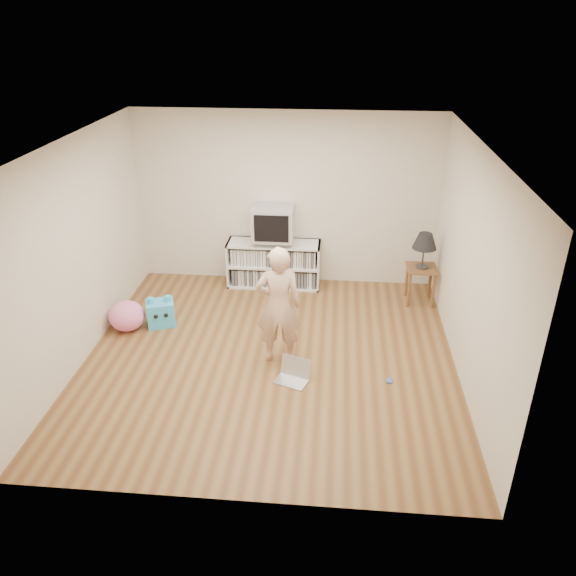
% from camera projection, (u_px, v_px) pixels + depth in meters
% --- Properties ---
extents(ground, '(4.50, 4.50, 0.00)m').
position_uv_depth(ground, '(270.00, 357.00, 6.91)').
color(ground, brown).
rests_on(ground, ground).
extents(walls, '(4.52, 4.52, 2.60)m').
position_uv_depth(walls, '(268.00, 261.00, 6.33)').
color(walls, beige).
rests_on(walls, ground).
extents(ceiling, '(4.50, 4.50, 0.01)m').
position_uv_depth(ceiling, '(266.00, 145.00, 5.74)').
color(ceiling, white).
rests_on(ceiling, walls).
extents(media_unit, '(1.40, 0.45, 0.70)m').
position_uv_depth(media_unit, '(274.00, 263.00, 8.58)').
color(media_unit, white).
rests_on(media_unit, ground).
extents(dvd_deck, '(0.45, 0.35, 0.07)m').
position_uv_depth(dvd_deck, '(274.00, 240.00, 8.39)').
color(dvd_deck, gray).
rests_on(dvd_deck, media_unit).
extents(crt_tv, '(0.60, 0.53, 0.50)m').
position_uv_depth(crt_tv, '(273.00, 222.00, 8.26)').
color(crt_tv, '#ACACB1').
rests_on(crt_tv, dvd_deck).
extents(side_table, '(0.42, 0.42, 0.55)m').
position_uv_depth(side_table, '(421.00, 276.00, 8.03)').
color(side_table, brown).
rests_on(side_table, ground).
extents(table_lamp, '(0.34, 0.34, 0.52)m').
position_uv_depth(table_lamp, '(425.00, 242.00, 7.80)').
color(table_lamp, '#333333').
rests_on(table_lamp, side_table).
extents(person, '(0.57, 0.40, 1.48)m').
position_uv_depth(person, '(279.00, 306.00, 6.56)').
color(person, beige).
rests_on(person, ground).
extents(laptop, '(0.44, 0.40, 0.25)m').
position_uv_depth(laptop, '(294.00, 374.00, 6.49)').
color(laptop, silver).
rests_on(laptop, ground).
extents(playing_cards, '(0.07, 0.10, 0.02)m').
position_uv_depth(playing_cards, '(389.00, 381.00, 6.47)').
color(playing_cards, '#445CB5').
rests_on(playing_cards, ground).
extents(plush_blue, '(0.43, 0.39, 0.42)m').
position_uv_depth(plush_blue, '(161.00, 313.00, 7.56)').
color(plush_blue, '#36B3FF').
rests_on(plush_blue, ground).
extents(plush_pink, '(0.48, 0.48, 0.40)m').
position_uv_depth(plush_pink, '(127.00, 316.00, 7.44)').
color(plush_pink, pink).
rests_on(plush_pink, ground).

